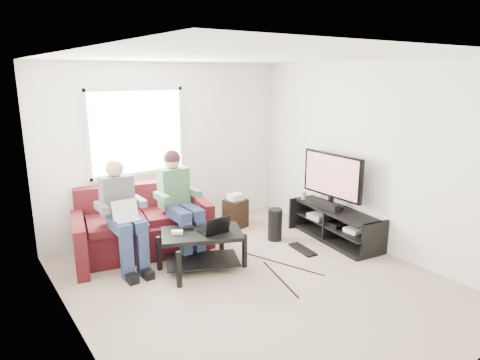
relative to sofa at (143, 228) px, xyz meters
name	(u,v)px	position (x,y,z in m)	size (l,w,h in m)	color
floor	(255,282)	(0.71, -1.68, -0.33)	(4.50, 4.50, 0.00)	tan
ceiling	(257,57)	(0.71, -1.68, 2.27)	(4.50, 4.50, 0.00)	white
wall_back	(169,149)	(0.71, 0.57, 0.97)	(4.50, 4.50, 0.00)	white
wall_front	(448,239)	(0.71, -3.93, 0.97)	(4.50, 4.50, 0.00)	white
wall_left	(72,208)	(-1.29, -1.68, 0.97)	(4.50, 4.50, 0.00)	white
wall_right	(372,158)	(2.71, -1.68, 0.97)	(4.50, 4.50, 0.00)	white
window	(137,132)	(0.21, 0.56, 1.27)	(1.48, 0.04, 1.28)	white
sofa	(143,228)	(0.00, 0.00, 0.00)	(2.11, 1.23, 0.90)	#45111A
person_left	(122,210)	(-0.40, -0.35, 0.43)	(0.40, 0.71, 1.38)	navy
person_right	(179,195)	(0.40, -0.33, 0.49)	(0.40, 0.71, 1.42)	navy
laptop_silver	(127,215)	(-0.40, -0.53, 0.42)	(0.32, 0.22, 0.24)	silver
coffee_table	(202,242)	(0.38, -0.99, 0.04)	(1.16, 0.95, 0.50)	black
laptop_black	(213,223)	(0.50, -1.07, 0.29)	(0.34, 0.24, 0.24)	black
controller_a	(177,232)	(0.10, -0.87, 0.19)	(0.14, 0.09, 0.04)	silver
controller_b	(188,228)	(0.28, -0.81, 0.19)	(0.14, 0.09, 0.04)	black
controller_c	(216,223)	(0.68, -0.84, 0.19)	(0.14, 0.09, 0.04)	gray
tv_stand	(335,226)	(2.48, -1.28, -0.11)	(0.65, 1.56, 0.50)	black
tv	(332,177)	(2.48, -1.18, 0.63)	(0.12, 1.10, 0.81)	black
soundbar	(325,205)	(2.36, -1.18, 0.22)	(0.12, 0.50, 0.10)	black
drink_cup	(304,195)	(2.43, -0.65, 0.23)	(0.08, 0.08, 0.12)	#A97548
console_white	(356,229)	(2.48, -1.68, -0.04)	(0.30, 0.22, 0.06)	silver
console_grey	(320,216)	(2.48, -0.98, -0.03)	(0.34, 0.26, 0.08)	gray
console_black	(337,222)	(2.48, -1.33, -0.03)	(0.38, 0.30, 0.07)	black
subwoofer	(275,225)	(1.76, -0.76, -0.09)	(0.21, 0.21, 0.48)	black
keyboard_floor	(303,249)	(1.83, -1.29, -0.32)	(0.16, 0.49, 0.03)	black
end_table	(235,212)	(1.59, 0.04, -0.08)	(0.31, 0.31, 0.56)	black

